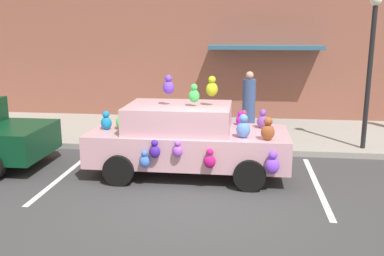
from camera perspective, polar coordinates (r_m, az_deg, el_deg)
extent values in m
plane|color=#38383A|center=(8.41, 0.69, -9.13)|extent=(60.00, 60.00, 0.00)
cube|color=gray|center=(13.14, 3.08, -0.63)|extent=(24.00, 4.00, 0.15)
cube|color=brown|center=(14.92, 3.82, 13.10)|extent=(24.00, 0.30, 6.40)
cube|color=#2D5972|center=(14.37, 9.54, 10.36)|extent=(3.60, 1.10, 0.12)
cube|color=silver|center=(9.43, 15.99, -7.15)|extent=(0.12, 3.60, 0.01)
cube|color=silver|center=(10.09, -16.27, -5.83)|extent=(0.12, 3.60, 0.01)
cube|color=#CB98A6|center=(9.57, -0.44, -2.30)|extent=(4.28, 1.78, 0.68)
cube|color=#CB98A6|center=(9.45, -1.73, 1.37)|extent=(2.23, 1.57, 0.56)
cylinder|color=black|center=(10.44, 7.46, -2.95)|extent=(0.64, 0.22, 0.64)
cylinder|color=black|center=(8.74, 7.52, -6.14)|extent=(0.64, 0.22, 0.64)
cylinder|color=black|center=(10.74, -6.86, -2.48)|extent=(0.64, 0.22, 0.64)
cylinder|color=black|center=(9.10, -9.53, -5.44)|extent=(0.64, 0.22, 0.64)
ellipsoid|color=green|center=(9.17, 0.27, 4.19)|extent=(0.23, 0.19, 0.27)
sphere|color=green|center=(9.14, 0.27, 5.35)|extent=(0.15, 0.15, 0.15)
ellipsoid|color=#3D6DD2|center=(8.81, -6.21, -4.40)|extent=(0.21, 0.17, 0.25)
sphere|color=#3D6DD2|center=(8.76, -6.23, -3.34)|extent=(0.13, 0.13, 0.13)
ellipsoid|color=#B7156C|center=(8.59, 2.33, -4.40)|extent=(0.23, 0.19, 0.27)
sphere|color=#B7156C|center=(8.53, 2.34, -3.19)|extent=(0.15, 0.15, 0.15)
ellipsoid|color=#421290|center=(9.03, 6.73, -0.48)|extent=(0.16, 0.13, 0.19)
sphere|color=#421290|center=(9.01, 6.75, 0.31)|extent=(0.10, 0.10, 0.10)
ellipsoid|color=#3D1E9C|center=(8.70, -4.89, -3.11)|extent=(0.22, 0.18, 0.26)
sphere|color=#3D1E9C|center=(8.65, -4.91, -1.98)|extent=(0.14, 0.14, 0.14)
ellipsoid|color=#AF2F5E|center=(10.07, 6.76, 1.08)|extent=(0.20, 0.16, 0.24)
sphere|color=#AF2F5E|center=(10.04, 6.79, 1.99)|extent=(0.13, 0.13, 0.13)
ellipsoid|color=#9E4CD9|center=(8.62, -1.90, -3.06)|extent=(0.20, 0.16, 0.23)
sphere|color=#9E4CD9|center=(8.58, -1.91, -2.04)|extent=(0.12, 0.12, 0.12)
ellipsoid|color=#5385D2|center=(8.88, 6.71, -0.22)|extent=(0.28, 0.23, 0.33)
sphere|color=#5385D2|center=(8.83, 6.75, 1.24)|extent=(0.18, 0.18, 0.18)
ellipsoid|color=#A415C4|center=(10.03, 6.30, 1.00)|extent=(0.19, 0.16, 0.23)
sphere|color=#A415C4|center=(10.00, 6.32, 1.87)|extent=(0.12, 0.12, 0.12)
ellipsoid|color=#A1AC1C|center=(9.22, 2.62, 5.07)|extent=(0.25, 0.20, 0.29)
sphere|color=#A1AC1C|center=(9.20, 2.63, 6.32)|extent=(0.16, 0.16, 0.16)
ellipsoid|color=brown|center=(8.76, 9.86, -0.56)|extent=(0.27, 0.22, 0.32)
sphere|color=brown|center=(8.71, 9.92, 0.85)|extent=(0.17, 0.17, 0.17)
ellipsoid|color=#177BBF|center=(9.72, -11.13, 0.62)|extent=(0.24, 0.20, 0.28)
sphere|color=#177BBF|center=(9.68, -11.18, 1.76)|extent=(0.15, 0.15, 0.15)
ellipsoid|color=#5C34C9|center=(9.29, -3.08, 5.31)|extent=(0.24, 0.19, 0.28)
sphere|color=#5C34C9|center=(9.26, -3.10, 6.49)|extent=(0.15, 0.15, 0.15)
ellipsoid|color=#38ADD4|center=(9.45, -5.34, 0.16)|extent=(0.16, 0.13, 0.18)
sphere|color=#38ADD4|center=(9.43, -5.36, 0.91)|extent=(0.10, 0.10, 0.10)
ellipsoid|color=#7C3FE8|center=(8.58, 10.46, -4.91)|extent=(0.27, 0.22, 0.32)
sphere|color=#7C3FE8|center=(8.51, 10.52, -3.51)|extent=(0.17, 0.17, 0.17)
ellipsoid|color=#77429C|center=(9.79, 9.21, 0.83)|extent=(0.25, 0.21, 0.30)
sphere|color=#77429C|center=(9.75, 9.26, 2.00)|extent=(0.16, 0.16, 0.16)
ellipsoid|color=#49EB49|center=(9.66, -9.13, 0.74)|extent=(0.27, 0.22, 0.32)
sphere|color=#49EB49|center=(9.61, -9.18, 2.02)|extent=(0.17, 0.17, 0.17)
ellipsoid|color=green|center=(8.59, 2.32, -4.42)|extent=(0.22, 0.18, 0.27)
sphere|color=green|center=(8.54, 2.34, -3.26)|extent=(0.14, 0.14, 0.14)
cylinder|color=black|center=(11.66, -20.35, -1.97)|extent=(0.64, 0.22, 0.64)
ellipsoid|color=pink|center=(11.68, 1.70, -0.99)|extent=(0.31, 0.26, 0.39)
sphere|color=pink|center=(11.62, 1.71, 0.35)|extent=(0.22, 0.22, 0.22)
sphere|color=pink|center=(11.61, 1.33, 0.73)|extent=(0.09, 0.09, 0.09)
sphere|color=pink|center=(11.60, 2.09, 0.71)|extent=(0.09, 0.09, 0.09)
cylinder|color=black|center=(11.72, 22.09, 5.87)|extent=(0.12, 0.12, 3.51)
sphere|color=#EAEACC|center=(11.67, 22.90, 15.13)|extent=(0.28, 0.28, 0.28)
cylinder|color=#3B5085|center=(12.17, 7.41, 2.50)|extent=(0.35, 0.35, 1.64)
sphere|color=tan|center=(12.04, 7.54, 6.84)|extent=(0.21, 0.21, 0.21)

